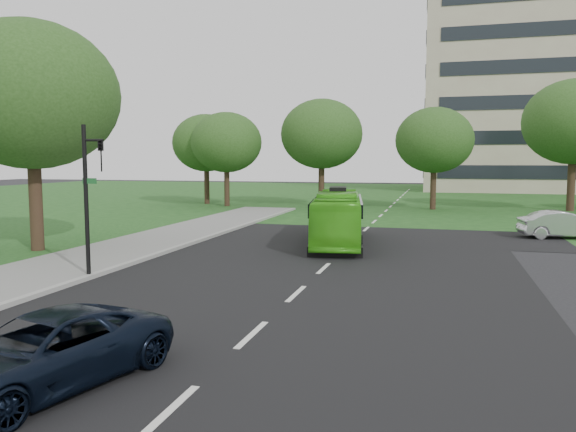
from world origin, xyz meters
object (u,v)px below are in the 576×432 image
(tree_park_c, at_px, (434,140))
(bus, at_px, (337,218))
(tree_park_b, at_px, (322,134))
(tree_park_f, at_px, (206,143))
(tree_side_near, at_px, (31,96))
(suv, at_px, (44,352))
(traffic_light, at_px, (90,189))
(tree_park_a, at_px, (226,143))
(tree_park_d, at_px, (574,122))
(sedan, at_px, (563,225))

(tree_park_c, height_order, bus, tree_park_c)
(tree_park_b, bearing_deg, tree_park_f, -178.74)
(tree_park_b, relative_size, tree_side_near, 0.92)
(tree_park_b, relative_size, bus, 1.02)
(tree_park_b, height_order, tree_park_f, tree_park_b)
(tree_park_f, bearing_deg, tree_park_b, 1.26)
(tree_side_near, distance_m, bus, 14.40)
(tree_side_near, xyz_separation_m, suv, (10.31, -12.47, -5.99))
(tree_park_f, xyz_separation_m, traffic_light, (9.06, -30.37, -2.43))
(tree_park_a, distance_m, tree_park_d, 27.28)
(traffic_light, bearing_deg, tree_park_b, 66.92)
(tree_park_a, relative_size, bus, 0.90)
(tree_park_d, relative_size, traffic_light, 1.98)
(tree_park_c, distance_m, traffic_light, 31.65)
(tree_side_near, distance_m, traffic_light, 8.15)
(tree_park_b, height_order, suv, tree_park_b)
(tree_park_a, bearing_deg, tree_park_b, 14.32)
(tree_park_c, bearing_deg, tree_park_b, 174.81)
(tree_park_c, height_order, tree_park_f, tree_park_c)
(tree_park_a, height_order, tree_park_b, tree_park_b)
(tree_park_d, xyz_separation_m, suv, (-16.13, -39.06, -6.13))
(tree_park_b, distance_m, bus, 21.88)
(suv, bearing_deg, tree_side_near, 145.49)
(tree_park_c, height_order, tree_park_d, tree_park_d)
(suv, bearing_deg, tree_park_a, 122.61)
(tree_park_c, height_order, suv, tree_park_c)
(suv, bearing_deg, sedan, 76.99)
(tree_side_near, bearing_deg, suv, -50.41)
(tree_park_c, height_order, tree_side_near, tree_side_near)
(tree_park_a, distance_m, tree_park_b, 8.06)
(tree_park_a, height_order, tree_park_c, tree_park_c)
(tree_park_d, bearing_deg, tree_park_c, -172.91)
(tree_park_a, bearing_deg, tree_park_f, 145.91)
(tree_park_c, distance_m, suv, 38.56)
(tree_park_f, distance_m, traffic_light, 31.78)
(tree_park_c, xyz_separation_m, suv, (-5.95, -37.79, -4.81))
(bus, xyz_separation_m, sedan, (10.61, 4.71, -0.54))
(suv, distance_m, traffic_light, 9.52)
(bus, bearing_deg, tree_park_a, 115.74)
(tree_park_d, distance_m, bus, 26.10)
(tree_park_f, relative_size, tree_side_near, 0.81)
(bus, xyz_separation_m, traffic_light, (-6.42, -9.87, 1.75))
(tree_park_f, bearing_deg, tree_park_c, -1.77)
(tree_side_near, height_order, bus, tree_side_near)
(bus, bearing_deg, tree_park_c, 69.65)
(suv, bearing_deg, tree_park_c, 96.95)
(tree_park_f, distance_m, sedan, 30.85)
(sedan, bearing_deg, traffic_light, 121.77)
(tree_park_a, relative_size, sedan, 1.90)
(bus, bearing_deg, traffic_light, -131.80)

